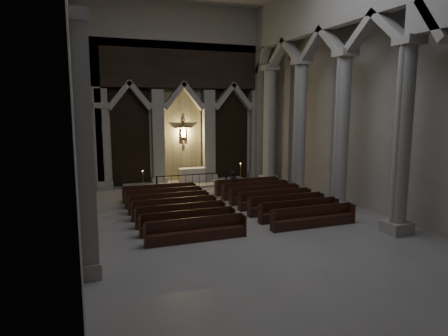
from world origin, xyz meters
name	(u,v)px	position (x,y,z in m)	size (l,w,h in m)	color
room	(255,49)	(0.00, 0.00, 7.60)	(24.00, 24.10, 12.00)	gray
sanctuary_wall	(183,86)	(0.00, 11.54, 6.62)	(14.00, 0.77, 12.00)	#A2A098
right_arcade	(347,53)	(5.50, 1.33, 7.83)	(1.00, 24.00, 12.00)	#A2A098
left_pilasters	(82,138)	(-6.75, 3.50, 3.91)	(0.60, 13.00, 8.03)	#A2A098
sanctuary_step	(188,184)	(0.00, 10.60, 0.07)	(8.50, 2.60, 0.15)	#A2A098
altar	(192,175)	(0.40, 10.96, 0.62)	(1.85, 0.74, 0.94)	beige
altar_rail	(192,179)	(0.00, 9.52, 0.62)	(4.77, 0.09, 0.94)	black
candle_stand_left	(143,185)	(-3.15, 9.77, 0.35)	(0.22, 0.22, 1.30)	#AC8E35
candle_stand_right	(241,179)	(3.38, 9.47, 0.40)	(0.25, 0.25, 1.48)	#AC8E35
pews	(227,206)	(0.00, 3.14, 0.30)	(9.52, 7.76, 0.92)	black
worshipper	(233,183)	(1.86, 6.98, 0.68)	(0.49, 0.32, 1.35)	black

